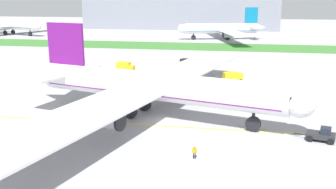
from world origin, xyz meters
TOP-DOWN VIEW (x-y plane):
  - ground_plane at (0.00, 0.00)m, footprint 600.00×600.00m
  - apron_taxi_line at (0.00, -2.61)m, footprint 280.00×0.36m
  - grass_median_strip at (0.00, 98.98)m, footprint 320.00×24.00m
  - airliner_foreground at (-2.28, 2.29)m, footprint 52.30×85.56m
  - pushback_tug at (24.76, -5.20)m, footprint 5.89×3.31m
  - ground_crew_wingwalker_port at (7.16, -14.69)m, footprint 0.60×0.33m
  - ground_crew_marshaller_front at (-15.47, -8.93)m, footprint 0.35×0.54m
  - service_truck_baggage_loader at (-0.64, 46.25)m, footprint 6.15×4.58m
  - service_truck_fuel_bowser at (-17.45, 38.67)m, footprint 4.89×3.02m
  - service_truck_catering_van at (11.50, 32.32)m, footprint 5.12×3.89m
  - parked_airliner_far_centre at (-107.44, 131.29)m, footprint 42.86×68.94m
  - parked_airliner_far_right at (5.30, 127.32)m, footprint 42.04×66.88m
  - terminal_building at (-23.31, 183.25)m, footprint 120.81×20.00m

SIDE VIEW (x-z plane):
  - ground_plane at x=0.00m, z-range 0.00..0.00m
  - apron_taxi_line at x=0.00m, z-range 0.00..0.01m
  - grass_median_strip at x=0.00m, z-range 0.00..0.10m
  - ground_crew_marshaller_front at x=-15.47m, z-range 0.17..1.77m
  - pushback_tug at x=24.76m, z-range -0.10..2.06m
  - ground_crew_wingwalker_port at x=7.16m, z-range 0.19..1.92m
  - service_truck_catering_van at x=11.50m, z-range 0.14..2.68m
  - service_truck_fuel_bowser at x=-17.45m, z-range 0.09..3.19m
  - service_truck_baggage_loader at x=-0.64m, z-range 0.11..3.22m
  - parked_airliner_far_right at x=5.30m, z-range -2.43..12.69m
  - parked_airliner_far_centre at x=-107.44m, z-range -2.47..12.88m
  - airliner_foreground at x=-2.28m, z-range -2.52..13.18m
  - terminal_building at x=-23.31m, z-range 0.00..18.00m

